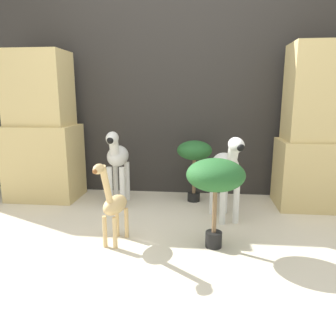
# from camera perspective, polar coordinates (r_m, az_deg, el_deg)

# --- Properties ---
(ground_plane) EXTENTS (14.00, 14.00, 0.00)m
(ground_plane) POSITION_cam_1_polar(r_m,az_deg,el_deg) (2.24, -1.65, -15.11)
(ground_plane) COLOR beige
(wall_back) EXTENTS (6.40, 0.08, 2.20)m
(wall_back) POSITION_cam_1_polar(r_m,az_deg,el_deg) (3.49, 1.65, 13.53)
(wall_back) COLOR #2D2B28
(wall_back) RESTS_ON ground_plane
(rock_pillar_left) EXTENTS (0.69, 0.48, 1.46)m
(rock_pillar_left) POSITION_cam_1_polar(r_m,az_deg,el_deg) (3.52, -21.10, 5.68)
(rock_pillar_left) COLOR #D1B775
(rock_pillar_left) RESTS_ON ground_plane
(rock_pillar_right) EXTENTS (0.69, 0.48, 1.49)m
(rock_pillar_right) POSITION_cam_1_polar(r_m,az_deg,el_deg) (3.31, 24.78, 5.47)
(rock_pillar_right) COLOR #D1B775
(rock_pillar_right) RESTS_ON ground_plane
(zebra_right) EXTENTS (0.30, 0.49, 0.73)m
(zebra_right) POSITION_cam_1_polar(r_m,az_deg,el_deg) (2.75, 10.19, -0.01)
(zebra_right) COLOR silver
(zebra_right) RESTS_ON ground_plane
(zebra_left) EXTENTS (0.21, 0.49, 0.73)m
(zebra_left) POSITION_cam_1_polar(r_m,az_deg,el_deg) (3.13, -8.84, 1.58)
(zebra_left) COLOR silver
(zebra_left) RESTS_ON ground_plane
(giraffe_figurine) EXTENTS (0.18, 0.41, 0.62)m
(giraffe_figurine) POSITION_cam_1_polar(r_m,az_deg,el_deg) (2.33, -9.47, -6.16)
(giraffe_figurine) COLOR tan
(giraffe_figurine) RESTS_ON ground_plane
(potted_palm_front) EXTENTS (0.40, 0.40, 0.63)m
(potted_palm_front) POSITION_cam_1_polar(r_m,az_deg,el_deg) (2.22, 8.29, -1.71)
(potted_palm_front) COLOR black
(potted_palm_front) RESTS_ON ground_plane
(potted_palm_back) EXTENTS (0.34, 0.34, 0.61)m
(potted_palm_back) POSITION_cam_1_polar(r_m,az_deg,el_deg) (3.21, 4.63, 2.56)
(potted_palm_back) COLOR black
(potted_palm_back) RESTS_ON ground_plane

